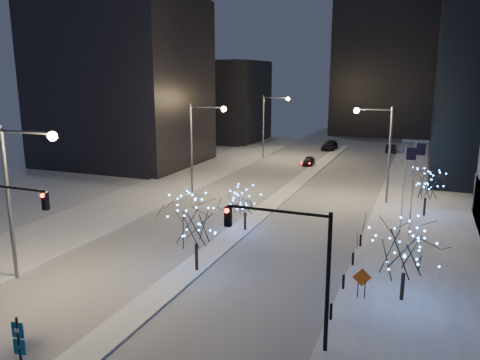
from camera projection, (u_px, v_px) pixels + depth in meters
The scene contains 25 objects.
ground at pixel (128, 322), 25.24m from camera, with size 160.00×160.00×0.00m, color silver.
road at pixel (296, 185), 57.02m from camera, with size 20.00×130.00×0.02m, color #A5ABB4.
median at pixel (284, 194), 52.47m from camera, with size 2.00×80.00×0.15m, color white.
east_sidewalk at pixel (427, 238), 38.01m from camera, with size 10.00×90.00×0.15m, color white.
west_sidewalk at pixel (127, 204), 48.41m from camera, with size 8.00×90.00×0.15m, color white.
filler_west_near at pixel (122, 83), 69.01m from camera, with size 22.00×18.00×24.00m, color black.
filler_west_far at pixel (218, 101), 96.40m from camera, with size 18.00×16.00×16.00m, color black.
horizon_block at pixel (392, 39), 102.09m from camera, with size 24.00×14.00×42.00m, color black.
street_lamp_w_near at pixel (19, 183), 28.86m from camera, with size 4.40×0.56×10.00m.
street_lamp_w_mid at pixel (200, 136), 51.56m from camera, with size 4.40×0.56×10.00m.
street_lamp_w_far at pixel (270, 118), 74.26m from camera, with size 4.40×0.56×10.00m.
street_lamp_east at pixel (381, 142), 47.47m from camera, with size 3.90×0.56×10.00m.
traffic_signal_west at pixel (2, 220), 27.24m from camera, with size 5.26×0.43×7.00m.
traffic_signal_east at pixel (296, 255), 21.91m from camera, with size 5.26×0.43×7.00m.
flagpoles at pixel (409, 187), 35.08m from camera, with size 1.35×2.60×8.00m.
bollards at pixel (348, 270), 30.54m from camera, with size 0.16×12.16×0.90m.
car_near at pixel (309, 161), 69.51m from camera, with size 1.55×3.85×1.31m, color black.
car_mid at pixel (391, 148), 81.39m from camera, with size 1.51×4.32×1.42m, color black.
car_far at pixel (330, 146), 84.04m from camera, with size 2.20×5.42×1.57m, color black.
holiday_tree_median_near at pixel (196, 221), 30.88m from camera, with size 4.91×4.91×5.39m.
holiday_tree_median_far at pixel (245, 201), 39.38m from camera, with size 3.45×3.45×3.80m.
holiday_tree_plaza_near at pixel (406, 246), 26.71m from camera, with size 5.67×5.67×5.28m.
holiday_tree_plaza_far at pixel (426, 185), 43.34m from camera, with size 3.46×3.46×4.55m.
wayfinding_sign at pixel (19, 343), 19.82m from camera, with size 0.55×0.14×3.08m.
construction_sign at pixel (362, 280), 27.39m from camera, with size 1.10×0.35×1.87m.
Camera 1 is at (14.09, -19.15, 12.94)m, focal length 35.00 mm.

